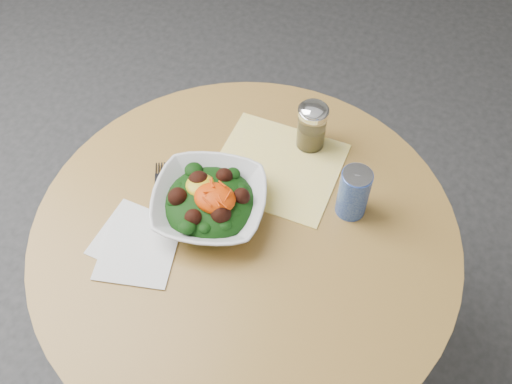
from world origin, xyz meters
TOP-DOWN VIEW (x-y plane):
  - ground at (0.00, 0.00)m, footprint 6.00×6.00m
  - table at (0.00, 0.00)m, footprint 0.90×0.90m
  - cloth_napkin at (0.00, 0.18)m, footprint 0.28×0.25m
  - paper_napkins at (-0.19, -0.12)m, footprint 0.19×0.20m
  - salad_bowl at (-0.09, 0.02)m, footprint 0.29×0.29m
  - fork at (-0.21, 0.01)m, footprint 0.10×0.17m
  - spice_shaker at (0.05, 0.28)m, footprint 0.07×0.07m
  - beverage_can at (0.19, 0.13)m, footprint 0.06×0.06m

SIDE VIEW (x-z plane):
  - ground at x=0.00m, z-range 0.00..0.00m
  - table at x=0.00m, z-range 0.18..0.93m
  - cloth_napkin at x=0.00m, z-range 0.75..0.75m
  - paper_napkins at x=-0.19m, z-range 0.75..0.75m
  - fork at x=-0.21m, z-range 0.75..0.76m
  - salad_bowl at x=-0.09m, z-range 0.74..0.83m
  - beverage_can at x=0.19m, z-range 0.75..0.87m
  - spice_shaker at x=0.05m, z-range 0.75..0.87m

